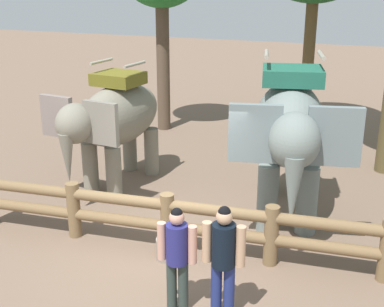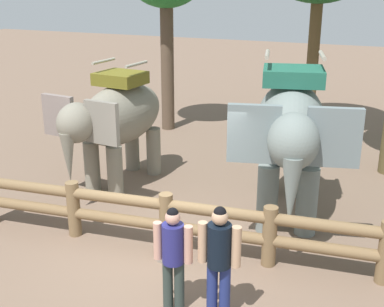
# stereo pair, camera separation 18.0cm
# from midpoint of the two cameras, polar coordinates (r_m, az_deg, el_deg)

# --- Properties ---
(ground_plane) EXTENTS (60.00, 60.00, 0.00)m
(ground_plane) POSITION_cam_midpoint_polar(r_m,az_deg,el_deg) (9.11, -3.59, -10.89)
(ground_plane) COLOR brown
(log_fence) EXTENTS (7.40, 0.93, 1.05)m
(log_fence) POSITION_cam_midpoint_polar(r_m,az_deg,el_deg) (8.92, -3.35, -7.17)
(log_fence) COLOR brown
(log_fence) RESTS_ON ground
(elephant_near_left) EXTENTS (1.87, 3.31, 2.81)m
(elephant_near_left) POSITION_cam_midpoint_polar(r_m,az_deg,el_deg) (11.42, -9.07, 3.84)
(elephant_near_left) COLOR gray
(elephant_near_left) RESTS_ON ground
(elephant_center) EXTENTS (2.40, 3.85, 3.22)m
(elephant_center) POSITION_cam_midpoint_polar(r_m,az_deg,el_deg) (9.84, 10.32, 2.65)
(elephant_center) COLOR slate
(elephant_center) RESTS_ON ground
(tourist_woman_in_black) EXTENTS (0.56, 0.35, 1.60)m
(tourist_woman_in_black) POSITION_cam_midpoint_polar(r_m,az_deg,el_deg) (7.25, -2.39, -10.94)
(tourist_woman_in_black) COLOR #2C3834
(tourist_woman_in_black) RESTS_ON ground
(tourist_man_in_blue) EXTENTS (0.60, 0.36, 1.70)m
(tourist_man_in_blue) POSITION_cam_midpoint_polar(r_m,az_deg,el_deg) (7.09, 2.78, -11.17)
(tourist_man_in_blue) COLOR navy
(tourist_man_in_blue) RESTS_ON ground
(feed_bucket) EXTENTS (0.37, 0.37, 0.37)m
(feed_bucket) POSITION_cam_midpoint_polar(r_m,az_deg,el_deg) (8.84, -3.42, -10.54)
(feed_bucket) COLOR gray
(feed_bucket) RESTS_ON ground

